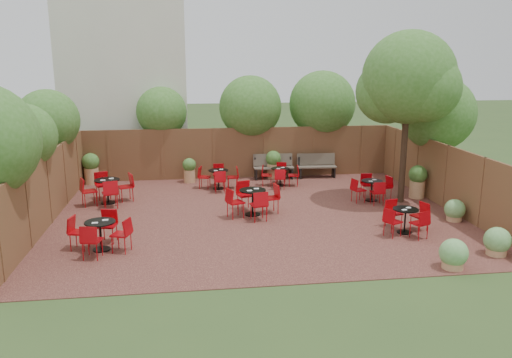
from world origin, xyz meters
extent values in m
plane|color=#354F23|center=(0.00, 0.00, 0.00)|extent=(80.00, 80.00, 0.00)
cube|color=#3D1B19|center=(0.00, 0.00, 0.01)|extent=(12.00, 10.00, 0.02)
cube|color=#502E1D|center=(0.00, 5.00, 1.00)|extent=(12.00, 0.08, 2.00)
cube|color=#502E1D|center=(-6.00, 0.00, 1.00)|extent=(0.08, 10.00, 2.00)
cube|color=#502E1D|center=(6.00, 0.00, 1.00)|extent=(0.08, 10.00, 2.00)
cube|color=beige|center=(-4.50, 8.00, 4.00)|extent=(5.00, 4.00, 8.00)
sphere|color=#386A22|center=(-6.60, 3.00, 2.62)|extent=(2.07, 2.07, 2.07)
sphere|color=#386A22|center=(-6.50, 0.00, 2.54)|extent=(1.80, 1.80, 1.80)
sphere|color=#386A22|center=(-3.00, 5.70, 2.59)|extent=(1.97, 1.97, 1.97)
sphere|color=#386A22|center=(0.50, 5.60, 2.75)|extent=(2.49, 2.49, 2.49)
sphere|color=#386A22|center=(3.50, 5.80, 2.81)|extent=(2.71, 2.71, 2.71)
sphere|color=#386A22|center=(6.60, 2.00, 2.77)|extent=(2.56, 2.56, 2.56)
cylinder|color=black|center=(4.87, 0.72, 2.14)|extent=(0.26, 0.26, 4.24)
sphere|color=#386A22|center=(4.87, 0.72, 4.05)|extent=(2.91, 2.91, 2.91)
sphere|color=#386A22|center=(4.37, 1.12, 3.59)|extent=(2.03, 2.03, 2.03)
sphere|color=#386A22|center=(5.27, 0.32, 3.76)|extent=(2.12, 2.12, 2.12)
cube|color=brown|center=(1.28, 4.55, 0.47)|extent=(1.56, 0.47, 0.05)
cube|color=brown|center=(1.28, 4.76, 0.75)|extent=(1.56, 0.12, 0.47)
cube|color=black|center=(0.58, 4.55, 0.23)|extent=(0.06, 0.47, 0.42)
cube|color=black|center=(1.99, 4.55, 0.23)|extent=(0.06, 0.47, 0.42)
cube|color=brown|center=(3.02, 4.55, 0.45)|extent=(1.54, 0.55, 0.05)
cube|color=brown|center=(3.02, 4.75, 0.73)|extent=(1.52, 0.21, 0.46)
cube|color=black|center=(2.34, 4.55, 0.22)|extent=(0.09, 0.46, 0.40)
cube|color=black|center=(3.71, 4.55, 0.22)|extent=(0.09, 0.46, 0.40)
cylinder|color=black|center=(3.72, -2.21, 0.03)|extent=(0.40, 0.40, 0.03)
cylinder|color=black|center=(3.72, -2.21, 0.35)|extent=(0.05, 0.05, 0.63)
cylinder|color=black|center=(3.72, -2.21, 0.68)|extent=(0.69, 0.69, 0.03)
cube|color=white|center=(3.83, -2.13, 0.70)|extent=(0.15, 0.13, 0.01)
cube|color=white|center=(3.63, -2.32, 0.70)|extent=(0.15, 0.13, 0.01)
cylinder|color=black|center=(-0.96, 3.27, 0.03)|extent=(0.41, 0.41, 0.03)
cylinder|color=black|center=(-0.96, 3.27, 0.36)|extent=(0.05, 0.05, 0.65)
cylinder|color=black|center=(-0.96, 3.27, 0.70)|extent=(0.71, 0.71, 0.03)
cube|color=white|center=(-0.85, 3.34, 0.72)|extent=(0.14, 0.11, 0.01)
cube|color=white|center=(-1.05, 3.16, 0.72)|extent=(0.14, 0.11, 0.01)
cylinder|color=black|center=(-0.15, -0.04, 0.04)|extent=(0.46, 0.46, 0.03)
cylinder|color=black|center=(-0.15, -0.04, 0.41)|extent=(0.05, 0.05, 0.73)
cylinder|color=black|center=(-0.15, -0.04, 0.79)|extent=(0.80, 0.80, 0.03)
cube|color=white|center=(-0.02, 0.04, 0.81)|extent=(0.17, 0.14, 0.02)
cube|color=white|center=(-0.25, -0.17, 0.81)|extent=(0.17, 0.14, 0.02)
cylinder|color=black|center=(3.97, 1.01, 0.03)|extent=(0.40, 0.40, 0.03)
cylinder|color=black|center=(3.97, 1.01, 0.36)|extent=(0.05, 0.05, 0.64)
cylinder|color=black|center=(3.97, 1.01, 0.69)|extent=(0.70, 0.70, 0.03)
cube|color=white|center=(4.08, 1.08, 0.71)|extent=(0.14, 0.10, 0.01)
cube|color=white|center=(3.88, 0.90, 0.71)|extent=(0.14, 0.10, 0.01)
cylinder|color=black|center=(-4.65, 1.86, 0.04)|extent=(0.47, 0.47, 0.03)
cylinder|color=black|center=(-4.65, 1.86, 0.42)|extent=(0.05, 0.05, 0.75)
cylinder|color=black|center=(-4.65, 1.86, 0.80)|extent=(0.81, 0.81, 0.03)
cube|color=white|center=(-4.52, 1.94, 0.82)|extent=(0.17, 0.14, 0.02)
cube|color=white|center=(-4.76, 1.73, 0.82)|extent=(0.17, 0.14, 0.02)
cylinder|color=black|center=(-4.21, -2.41, 0.03)|extent=(0.43, 0.43, 0.03)
cylinder|color=black|center=(-4.21, -2.41, 0.38)|extent=(0.05, 0.05, 0.69)
cylinder|color=black|center=(-4.21, -2.41, 0.74)|extent=(0.75, 0.75, 0.03)
cube|color=white|center=(-4.09, -2.33, 0.76)|extent=(0.15, 0.12, 0.01)
cube|color=white|center=(-4.31, -2.53, 0.76)|extent=(0.15, 0.12, 0.01)
cylinder|color=black|center=(1.34, 3.42, 0.03)|extent=(0.39, 0.39, 0.03)
cylinder|color=black|center=(1.34, 3.42, 0.35)|extent=(0.04, 0.04, 0.62)
cylinder|color=black|center=(1.34, 3.42, 0.67)|extent=(0.68, 0.68, 0.03)
cube|color=white|center=(1.44, 3.50, 0.69)|extent=(0.14, 0.10, 0.01)
cube|color=white|center=(1.25, 3.32, 0.69)|extent=(0.14, 0.10, 0.01)
cylinder|color=tan|center=(-1.99, 4.43, 0.26)|extent=(0.42, 0.42, 0.49)
sphere|color=#386A22|center=(-1.99, 4.43, 0.70)|extent=(0.51, 0.51, 0.51)
cylinder|color=tan|center=(1.29, 4.70, 0.30)|extent=(0.50, 0.50, 0.57)
sphere|color=#386A22|center=(1.29, 4.70, 0.81)|extent=(0.60, 0.60, 0.60)
cylinder|color=tan|center=(-5.65, 4.70, 0.32)|extent=(0.53, 0.53, 0.61)
sphere|color=#386A22|center=(-5.65, 4.70, 0.87)|extent=(0.64, 0.64, 0.64)
cylinder|color=tan|center=(5.62, 1.15, 0.31)|extent=(0.51, 0.51, 0.58)
sphere|color=#386A22|center=(5.62, 1.15, 0.83)|extent=(0.61, 0.61, 0.61)
cylinder|color=tan|center=(5.24, -4.03, 0.13)|extent=(0.46, 0.46, 0.21)
sphere|color=#619D51|center=(5.24, -4.03, 0.39)|extent=(0.63, 0.63, 0.63)
cylinder|color=tan|center=(3.79, -4.65, 0.13)|extent=(0.47, 0.47, 0.21)
sphere|color=#619D51|center=(3.79, -4.65, 0.39)|extent=(0.64, 0.64, 0.64)
cylinder|color=tan|center=(5.60, -1.40, 0.12)|extent=(0.43, 0.43, 0.20)
sphere|color=#619D51|center=(5.60, -1.40, 0.36)|extent=(0.59, 0.59, 0.59)
camera|label=1|loc=(-2.04, -14.63, 4.61)|focal=35.70mm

